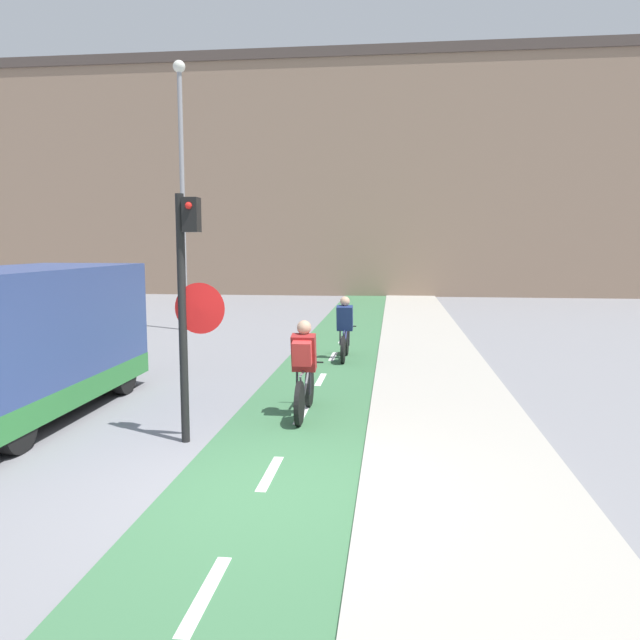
{
  "coord_description": "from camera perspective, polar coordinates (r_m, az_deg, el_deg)",
  "views": [
    {
      "loc": [
        1.38,
        -6.28,
        2.65
      ],
      "look_at": [
        0.0,
        5.38,
        1.2
      ],
      "focal_mm": 35.0,
      "sensor_mm": 36.0,
      "label": 1
    }
  ],
  "objects": [
    {
      "name": "ground_plane",
      "position": [
        6.95,
        -5.4,
        -15.4
      ],
      "size": [
        120.0,
        120.0,
        0.0
      ],
      "primitive_type": "plane",
      "color": "gray"
    },
    {
      "name": "bike_lane",
      "position": [
        6.95,
        -5.39,
        -15.3
      ],
      "size": [
        2.07,
        60.0,
        0.02
      ],
      "color": "#3D7047",
      "rests_on": "ground_plane"
    },
    {
      "name": "sidewalk_strip",
      "position": [
        6.85,
        13.92,
        -15.67
      ],
      "size": [
        2.4,
        60.0,
        0.05
      ],
      "color": "#A8A399",
      "rests_on": "ground_plane"
    },
    {
      "name": "building_row_background",
      "position": [
        34.07,
        4.49,
        12.78
      ],
      "size": [
        60.0,
        5.2,
        12.13
      ],
      "color": "#89705B",
      "rests_on": "ground_plane"
    },
    {
      "name": "traffic_light_pole",
      "position": [
        8.3,
        -11.99,
        2.58
      ],
      "size": [
        0.67,
        0.26,
        3.28
      ],
      "color": "black",
      "rests_on": "ground_plane"
    },
    {
      "name": "street_lamp_far",
      "position": [
        19.55,
        -12.52,
        13.11
      ],
      "size": [
        0.36,
        0.36,
        7.96
      ],
      "color": "gray",
      "rests_on": "ground_plane"
    },
    {
      "name": "cyclist_near",
      "position": [
        9.52,
        -1.47,
        -4.7
      ],
      "size": [
        0.46,
        1.74,
        1.49
      ],
      "color": "black",
      "rests_on": "ground_plane"
    },
    {
      "name": "cyclist_far",
      "position": [
        14.18,
        2.29,
        -1.03
      ],
      "size": [
        0.46,
        1.67,
        1.46
      ],
      "color": "black",
      "rests_on": "ground_plane"
    },
    {
      "name": "van",
      "position": [
        10.47,
        -25.66,
        -2.03
      ],
      "size": [
        1.98,
        4.89,
        2.28
      ],
      "color": "#334784",
      "rests_on": "ground_plane"
    }
  ]
}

